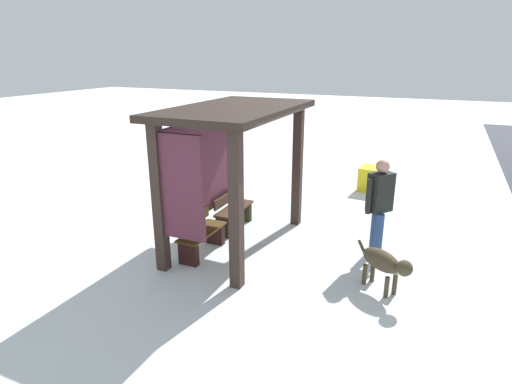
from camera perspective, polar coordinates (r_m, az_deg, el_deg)
ground_plane at (r=8.15m, az=-2.48°, el=-6.89°), size 60.00×60.00×0.00m
bus_shelter at (r=7.54m, az=-4.26°, el=6.43°), size 3.28×1.85×2.58m
bench_left_inside at (r=7.69m, az=-7.41°, el=-5.98°), size 1.12×0.41×0.72m
bench_center_inside at (r=8.71m, az=-3.06°, el=-2.77°), size 1.12×0.36×0.73m
person_walking at (r=7.57m, az=16.27°, el=-1.17°), size 0.53×0.45×1.77m
dog at (r=6.69m, az=16.88°, el=-9.09°), size 0.68×0.90×0.67m
grit_bin at (r=11.57m, az=15.27°, el=1.78°), size 0.75×0.62×0.62m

